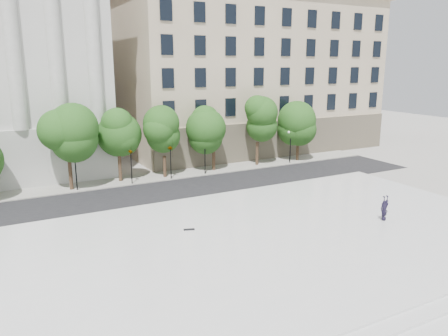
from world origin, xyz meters
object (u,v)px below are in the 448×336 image
(traffic_light_east, at_px, (170,145))
(skateboard, at_px, (189,229))
(traffic_light_west, at_px, (130,150))
(person_lying, at_px, (384,217))

(traffic_light_east, bearing_deg, skateboard, -106.79)
(traffic_light_west, bearing_deg, traffic_light_east, 0.00)
(traffic_light_west, distance_m, person_lying, 25.12)
(traffic_light_west, bearing_deg, skateboard, -91.26)
(traffic_light_east, relative_size, skateboard, 5.32)
(traffic_light_west, relative_size, traffic_light_east, 0.99)
(traffic_light_east, height_order, skateboard, traffic_light_east)
(traffic_light_west, height_order, person_lying, traffic_light_west)
(person_lying, relative_size, skateboard, 2.44)
(person_lying, bearing_deg, skateboard, 161.69)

